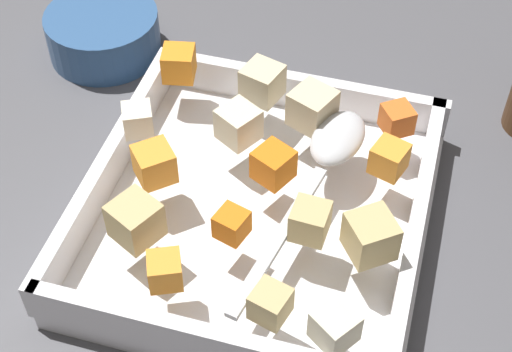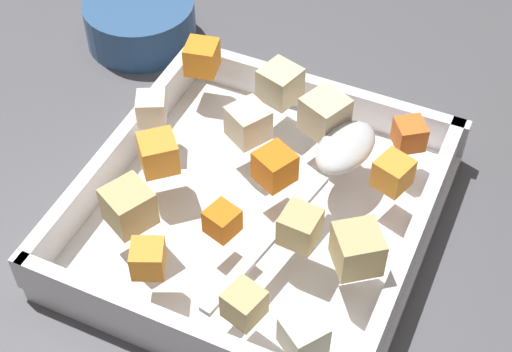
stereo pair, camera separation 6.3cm
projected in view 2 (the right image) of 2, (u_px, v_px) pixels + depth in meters
The scene contains 20 objects.
ground_plane at pixel (258, 229), 0.67m from camera, with size 4.00×4.00×0.00m, color #4C4C51.
baking_dish at pixel (256, 212), 0.67m from camera, with size 0.30×0.28×0.05m.
carrot_chunk_under_handle at pixel (158, 153), 0.65m from camera, with size 0.03×0.03×0.03m, color orange.
carrot_chunk_center at pixel (275, 167), 0.64m from camera, with size 0.03×0.03×0.03m, color orange.
carrot_chunk_near_left at pixel (148, 259), 0.58m from camera, with size 0.02×0.02×0.02m, color orange.
carrot_chunk_far_left at pixel (202, 57), 0.73m from camera, with size 0.03×0.03×0.03m, color orange.
carrot_chunk_corner_se at pixel (409, 134), 0.66m from camera, with size 0.02×0.02×0.02m, color orange.
carrot_chunk_heap_side at pixel (222, 221), 0.60m from camera, with size 0.02×0.02×0.02m, color orange.
carrot_chunk_mid_right at pixel (393, 173), 0.63m from camera, with size 0.03×0.03×0.03m, color orange.
potato_chunk_corner_ne at pixel (248, 123), 0.67m from camera, with size 0.03×0.03×0.03m, color beige.
potato_chunk_near_spoon at pixel (357, 249), 0.58m from camera, with size 0.03×0.03×0.03m, color tan.
potato_chunk_corner_nw at pixel (325, 114), 0.67m from camera, with size 0.03×0.03×0.03m, color beige.
potato_chunk_far_right at pixel (244, 304), 0.55m from camera, with size 0.03×0.03×0.03m, color tan.
potato_chunk_rim_edge at pixel (129, 206), 0.60m from camera, with size 0.03×0.03×0.03m, color tan.
potato_chunk_mid_left at pixel (300, 227), 0.59m from camera, with size 0.03×0.03×0.03m, color tan.
potato_chunk_heap_top at pixel (304, 335), 0.53m from camera, with size 0.03×0.03×0.03m, color beige.
potato_chunk_back_center at pixel (280, 84), 0.70m from camera, with size 0.03×0.03×0.03m, color beige.
parsnip_chunk_front_center at pixel (151, 108), 0.69m from camera, with size 0.03×0.03×0.03m, color silver.
serving_spoon at pixel (337, 157), 0.65m from camera, with size 0.23×0.07×0.02m.
small_prep_bowl at pixel (140, 21), 0.84m from camera, with size 0.12×0.12×0.05m, color #33598C.
Camera 2 is at (0.38, 0.17, 0.53)m, focal length 54.80 mm.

